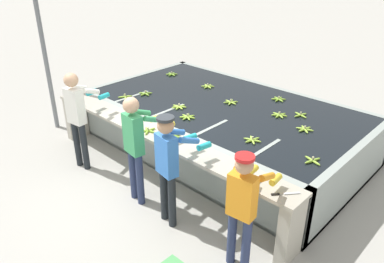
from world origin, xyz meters
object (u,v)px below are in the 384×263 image
at_px(banana_bunch_ledge_0, 148,131).
at_px(banana_bunch_floating_0, 279,99).
at_px(banana_bunch_floating_7, 145,93).
at_px(banana_bunch_floating_10, 301,115).
at_px(banana_bunch_floating_8, 208,86).
at_px(banana_bunch_floating_5, 252,140).
at_px(banana_bunch_floating_9, 279,115).
at_px(worker_2, 169,161).
at_px(banana_bunch_floating_1, 172,74).
at_px(banana_bunch_floating_12, 313,161).
at_px(banana_bunch_floating_6, 305,129).
at_px(worker_0, 77,112).
at_px(knife_0, 241,176).
at_px(banana_bunch_floating_4, 125,97).
at_px(worker_1, 136,141).
at_px(banana_bunch_floating_2, 231,102).
at_px(knife_1, 281,194).
at_px(support_post_left, 45,55).
at_px(banana_bunch_ledge_1, 173,136).
at_px(banana_bunch_floating_3, 179,107).
at_px(banana_bunch_floating_11, 187,117).
at_px(worker_3, 243,202).

bearing_deg(banana_bunch_ledge_0, banana_bunch_floating_0, 73.85).
distance_m(banana_bunch_floating_7, banana_bunch_floating_10, 2.99).
bearing_deg(banana_bunch_floating_8, banana_bunch_ledge_0, -72.33).
distance_m(banana_bunch_floating_5, banana_bunch_floating_9, 1.11).
relative_size(worker_2, banana_bunch_floating_1, 5.84).
xyz_separation_m(banana_bunch_floating_7, banana_bunch_floating_12, (3.63, -0.11, 0.00)).
bearing_deg(banana_bunch_floating_6, banana_bunch_floating_5, -113.76).
distance_m(worker_0, knife_0, 3.12).
height_order(banana_bunch_floating_4, banana_bunch_floating_8, same).
xyz_separation_m(worker_1, banana_bunch_floating_8, (-0.96, 2.66, -0.08)).
bearing_deg(banana_bunch_floating_2, knife_1, -39.91).
distance_m(worker_2, banana_bunch_floating_8, 3.17).
relative_size(banana_bunch_floating_2, banana_bunch_floating_12, 1.02).
bearing_deg(support_post_left, worker_0, -14.16).
height_order(banana_bunch_floating_0, banana_bunch_floating_7, same).
bearing_deg(banana_bunch_ledge_1, banana_bunch_floating_9, 67.92).
xyz_separation_m(banana_bunch_floating_3, banana_bunch_floating_8, (-0.35, 1.19, 0.00)).
relative_size(banana_bunch_floating_5, banana_bunch_floating_11, 1.00).
height_order(worker_2, banana_bunch_floating_12, worker_2).
relative_size(banana_bunch_floating_3, knife_0, 0.99).
relative_size(banana_bunch_floating_11, knife_0, 0.99).
height_order(worker_3, knife_0, worker_3).
bearing_deg(banana_bunch_floating_5, banana_bunch_floating_7, 176.31).
distance_m(banana_bunch_ledge_1, knife_1, 2.00).
bearing_deg(banana_bunch_floating_2, banana_bunch_floating_12, -23.14).
relative_size(worker_0, banana_bunch_floating_7, 6.31).
bearing_deg(banana_bunch_floating_9, banana_bunch_floating_4, -153.79).
height_order(banana_bunch_floating_3, banana_bunch_floating_5, same).
bearing_deg(worker_0, worker_1, 1.95).
height_order(worker_1, worker_3, worker_1).
bearing_deg(knife_0, banana_bunch_floating_11, 154.73).
bearing_deg(banana_bunch_floating_3, banana_bunch_floating_4, -162.05).
bearing_deg(banana_bunch_floating_5, banana_bunch_floating_2, 140.49).
bearing_deg(banana_bunch_floating_1, banana_bunch_ledge_0, -50.86).
bearing_deg(support_post_left, banana_bunch_floating_7, 30.91).
distance_m(banana_bunch_floating_1, support_post_left, 2.70).
bearing_deg(worker_3, banana_bunch_floating_7, 156.92).
height_order(banana_bunch_floating_7, banana_bunch_floating_9, same).
distance_m(banana_bunch_floating_2, banana_bunch_floating_10, 1.29).
bearing_deg(banana_bunch_floating_6, banana_bunch_floating_9, 160.57).
distance_m(worker_0, banana_bunch_floating_8, 2.77).
bearing_deg(banana_bunch_floating_0, worker_2, -85.91).
relative_size(banana_bunch_floating_4, banana_bunch_floating_10, 0.94).
bearing_deg(banana_bunch_floating_9, worker_2, -94.44).
distance_m(banana_bunch_floating_0, banana_bunch_floating_3, 1.92).
distance_m(worker_1, banana_bunch_ledge_1, 0.61).
bearing_deg(banana_bunch_floating_9, banana_bunch_ledge_1, -112.08).
bearing_deg(banana_bunch_floating_1, banana_bunch_floating_10, -0.98).
bearing_deg(worker_3, worker_2, -178.84).
bearing_deg(banana_bunch_floating_1, worker_1, -52.28).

